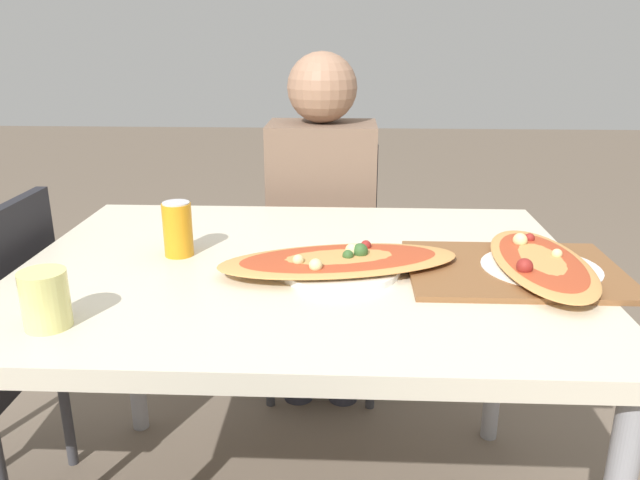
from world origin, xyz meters
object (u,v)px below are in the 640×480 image
Objects in this scene: pizza_main at (339,262)px; soda_can at (178,229)px; person_seated at (322,203)px; drink_glass at (45,299)px; dining_table at (301,292)px; chair_far_seated at (323,252)px; pizza_second at (541,264)px.

pizza_main is 0.38m from soda_can.
person_seated reaches higher than drink_glass.
soda_can reaches higher than dining_table.
chair_far_seated is at bearing -90.00° from person_seated.
chair_far_seated reaches higher than pizza_main.
person_seated is 2.64× the size of pizza_second.
dining_table is 0.54m from drink_glass.
person_seated is 11.42× the size of drink_glass.
drink_glass reaches higher than pizza_main.
soda_can reaches higher than chair_far_seated.
pizza_main is 5.40× the size of drink_glass.
dining_table is 12.04× the size of drink_glass.
chair_far_seated is at bearing 68.87° from drink_glass.
drink_glass is (-0.43, -1.01, 0.10)m from person_seated.
drink_glass is (-0.42, -0.33, 0.12)m from dining_table.
person_seated is 0.71m from soda_can.
pizza_main is at bearing 95.35° from person_seated.
soda_can is at bearing 167.00° from pizza_main.
chair_far_seated reaches higher than pizza_second.
chair_far_seated is 0.88m from pizza_main.
drink_glass is at bearing 68.87° from chair_far_seated.
person_seated is at bearing 95.35° from pizza_main.
person_seated is (0.02, 0.68, 0.02)m from dining_table.
pizza_second is at bearing -5.46° from soda_can.
person_seated is 1.10m from drink_glass.
soda_can is at bearing 174.54° from pizza_second.
chair_far_seated is at bearing 88.77° from dining_table.
soda_can is 0.80m from pizza_second.
person_seated reaches higher than pizza_second.
pizza_second is at bearing 120.87° from chair_far_seated.
dining_table is at bearing 88.57° from person_seated.
pizza_second reaches higher than dining_table.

